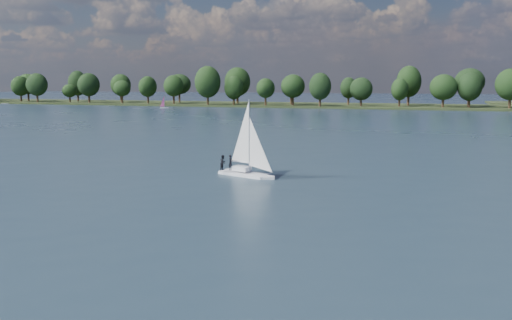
{
  "coord_description": "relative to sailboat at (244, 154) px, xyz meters",
  "views": [
    {
      "loc": [
        26.98,
        -20.77,
        10.61
      ],
      "look_at": [
        9.72,
        34.42,
        2.5
      ],
      "focal_mm": 40.0,
      "sensor_mm": 36.0,
      "label": 1
    }
  ],
  "objects": [
    {
      "name": "pontoon",
      "position": [
        -165.11,
        153.52,
        -2.49
      ],
      "size": [
        4.03,
        2.06,
        0.5
      ],
      "primitive_type": "cube",
      "rotation": [
        0.0,
        0.0,
        -0.01
      ],
      "color": "#535557",
      "rests_on": "ground"
    },
    {
      "name": "dinghy_pink",
      "position": [
        -79.22,
        139.56,
        -1.31
      ],
      "size": [
        3.19,
        2.95,
        5.0
      ],
      "rotation": [
        0.0,
        0.0,
        0.7
      ],
      "color": "white",
      "rests_on": "ground"
    },
    {
      "name": "sailboat",
      "position": [
        0.0,
        0.0,
        0.0
      ],
      "size": [
        7.0,
        4.32,
        8.93
      ],
      "rotation": [
        0.0,
        0.0,
        -0.39
      ],
      "color": "silver",
      "rests_on": "ground"
    },
    {
      "name": "treeline",
      "position": [
        -24.18,
        169.42,
        5.58
      ],
      "size": [
        562.61,
        73.68,
        17.71
      ],
      "color": "black",
      "rests_on": "ground"
    },
    {
      "name": "far_shore",
      "position": [
        -6.95,
        173.17,
        -2.49
      ],
      "size": [
        660.0,
        40.0,
        1.5
      ],
      "primitive_type": "cube",
      "color": "black",
      "rests_on": "ground"
    },
    {
      "name": "ground",
      "position": [
        -6.95,
        61.17,
        -2.49
      ],
      "size": [
        700.0,
        700.0,
        0.0
      ],
      "primitive_type": "plane",
      "color": "#233342",
      "rests_on": "ground"
    }
  ]
}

